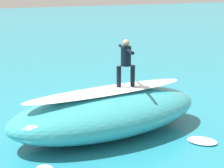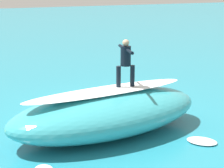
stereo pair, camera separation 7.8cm
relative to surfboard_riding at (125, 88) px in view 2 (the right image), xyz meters
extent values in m
plane|color=teal|center=(-0.02, -2.33, -1.44)|extent=(120.00, 120.00, 0.00)
ellipsoid|color=teal|center=(0.67, 0.06, -0.74)|extent=(6.86, 3.58, 1.41)
ellipsoid|color=white|center=(0.67, 0.06, 0.00)|extent=(5.69, 1.57, 0.08)
ellipsoid|color=#EAE5C6|center=(0.00, 0.00, 0.00)|extent=(1.93, 0.85, 0.07)
cylinder|color=black|center=(0.23, -0.04, 0.38)|extent=(0.15, 0.15, 0.70)
cylinder|color=black|center=(-0.23, 0.04, 0.38)|extent=(0.15, 0.15, 0.70)
cylinder|color=black|center=(0.00, 0.00, 1.05)|extent=(0.39, 0.39, 0.63)
sphere|color=tan|center=(0.00, 0.00, 1.47)|extent=(0.22, 0.22, 0.22)
cylinder|color=black|center=(0.08, 0.44, 1.27)|extent=(0.20, 0.57, 0.10)
cylinder|color=black|center=(-0.08, -0.44, 1.27)|extent=(0.20, 0.57, 0.10)
ellipsoid|color=#E0563D|center=(-0.47, -3.13, -1.40)|extent=(0.83, 2.34, 0.08)
cylinder|color=black|center=(-0.47, -3.13, -1.20)|extent=(0.45, 0.92, 0.31)
sphere|color=#936B4C|center=(-0.56, -2.59, -1.14)|extent=(0.22, 0.22, 0.22)
cylinder|color=black|center=(-0.26, -3.92, -1.29)|extent=(0.25, 0.75, 0.14)
cylinder|color=black|center=(-0.44, -3.94, -1.29)|extent=(0.25, 0.75, 0.14)
ellipsoid|color=white|center=(-1.67, 1.95, -1.40)|extent=(1.09, 1.12, 0.10)
ellipsoid|color=white|center=(-3.48, -3.65, -1.37)|extent=(1.01, 1.03, 0.14)
camera|label=1|loc=(5.40, 10.57, 3.33)|focal=60.92mm
camera|label=2|loc=(5.33, 10.60, 3.33)|focal=60.92mm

